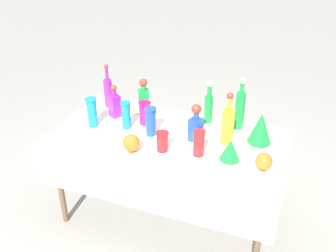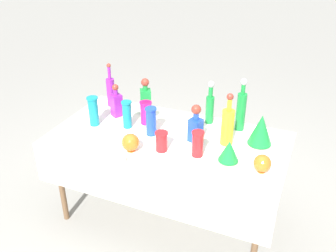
# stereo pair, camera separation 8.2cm
# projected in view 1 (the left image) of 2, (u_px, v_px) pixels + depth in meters

# --- Properties ---
(ground_plane) EXTENTS (40.00, 40.00, 0.00)m
(ground_plane) POSITION_uv_depth(u_px,v_px,m) (168.00, 216.00, 3.13)
(ground_plane) COLOR gray
(display_table) EXTENTS (1.73, 0.91, 0.76)m
(display_table) POSITION_uv_depth(u_px,v_px,m) (166.00, 148.00, 2.76)
(display_table) COLOR white
(display_table) RESTS_ON ground
(tall_bottle_0) EXTENTS (0.09, 0.09, 0.39)m
(tall_bottle_0) POSITION_uv_depth(u_px,v_px,m) (228.00, 124.00, 2.63)
(tall_bottle_0) COLOR yellow
(tall_bottle_0) RESTS_ON display_table
(tall_bottle_1) EXTENTS (0.06, 0.06, 0.35)m
(tall_bottle_1) POSITION_uv_depth(u_px,v_px,m) (209.00, 105.00, 2.91)
(tall_bottle_1) COLOR #198C38
(tall_bottle_1) RESTS_ON display_table
(tall_bottle_2) EXTENTS (0.07, 0.07, 0.38)m
(tall_bottle_2) POSITION_uv_depth(u_px,v_px,m) (108.00, 91.00, 3.17)
(tall_bottle_2) COLOR purple
(tall_bottle_2) RESTS_ON display_table
(tall_bottle_3) EXTENTS (0.07, 0.07, 0.42)m
(tall_bottle_3) POSITION_uv_depth(u_px,v_px,m) (240.00, 108.00, 2.81)
(tall_bottle_3) COLOR #198C38
(tall_bottle_3) RESTS_ON display_table
(square_decanter_0) EXTENTS (0.10, 0.10, 0.29)m
(square_decanter_0) POSITION_uv_depth(u_px,v_px,m) (196.00, 125.00, 2.67)
(square_decanter_0) COLOR blue
(square_decanter_0) RESTS_ON display_table
(square_decanter_1) EXTENTS (0.12, 0.12, 0.30)m
(square_decanter_1) POSITION_uv_depth(u_px,v_px,m) (144.00, 98.00, 3.07)
(square_decanter_1) COLOR #198C38
(square_decanter_1) RESTS_ON display_table
(square_decanter_2) EXTENTS (0.11, 0.11, 0.28)m
(square_decanter_2) POSITION_uv_depth(u_px,v_px,m) (115.00, 104.00, 3.01)
(square_decanter_2) COLOR purple
(square_decanter_2) RESTS_ON display_table
(slender_vase_0) EXTENTS (0.09, 0.09, 0.23)m
(slender_vase_0) POSITION_uv_depth(u_px,v_px,m) (92.00, 112.00, 2.86)
(slender_vase_0) COLOR teal
(slender_vase_0) RESTS_ON display_table
(slender_vase_1) EXTENTS (0.09, 0.09, 0.14)m
(slender_vase_1) POSITION_uv_depth(u_px,v_px,m) (162.00, 141.00, 2.57)
(slender_vase_1) COLOR red
(slender_vase_1) RESTS_ON display_table
(slender_vase_2) EXTENTS (0.10, 0.10, 0.18)m
(slender_vase_2) POSITION_uv_depth(u_px,v_px,m) (145.00, 112.00, 2.91)
(slender_vase_2) COLOR #C61972
(slender_vase_2) RESTS_ON display_table
(slender_vase_3) EXTENTS (0.09, 0.09, 0.22)m
(slender_vase_3) POSITION_uv_depth(u_px,v_px,m) (151.00, 121.00, 2.75)
(slender_vase_3) COLOR blue
(slender_vase_3) RESTS_ON display_table
(slender_vase_4) EXTENTS (0.09, 0.09, 0.18)m
(slender_vase_4) POSITION_uv_depth(u_px,v_px,m) (199.00, 142.00, 2.52)
(slender_vase_4) COLOR red
(slender_vase_4) RESTS_ON display_table
(slender_vase_5) EXTENTS (0.08, 0.08, 0.22)m
(slender_vase_5) POSITION_uv_depth(u_px,v_px,m) (126.00, 114.00, 2.84)
(slender_vase_5) COLOR teal
(slender_vase_5) RESTS_ON display_table
(fluted_vase_0) EXTENTS (0.17, 0.17, 0.23)m
(fluted_vase_0) POSITION_uv_depth(u_px,v_px,m) (261.00, 128.00, 2.65)
(fluted_vase_0) COLOR #198C38
(fluted_vase_0) RESTS_ON display_table
(fluted_vase_1) EXTENTS (0.14, 0.14, 0.15)m
(fluted_vase_1) POSITION_uv_depth(u_px,v_px,m) (230.00, 150.00, 2.47)
(fluted_vase_1) COLOR #198C38
(fluted_vase_1) RESTS_ON display_table
(round_bowl_0) EXTENTS (0.12, 0.12, 0.13)m
(round_bowl_0) POSITION_uv_depth(u_px,v_px,m) (131.00, 143.00, 2.57)
(round_bowl_0) COLOR orange
(round_bowl_0) RESTS_ON display_table
(round_bowl_1) EXTENTS (0.11, 0.11, 0.12)m
(round_bowl_1) POSITION_uv_depth(u_px,v_px,m) (264.00, 162.00, 2.38)
(round_bowl_1) COLOR orange
(round_bowl_1) RESTS_ON display_table
(price_tag_left) EXTENTS (0.05, 0.02, 0.04)m
(price_tag_left) POSITION_uv_depth(u_px,v_px,m) (185.00, 169.00, 2.38)
(price_tag_left) COLOR white
(price_tag_left) RESTS_ON display_table
(price_tag_center) EXTENTS (0.05, 0.03, 0.04)m
(price_tag_center) POSITION_uv_depth(u_px,v_px,m) (124.00, 159.00, 2.48)
(price_tag_center) COLOR white
(price_tag_center) RESTS_ON display_table
(price_tag_right) EXTENTS (0.06, 0.02, 0.04)m
(price_tag_right) POSITION_uv_depth(u_px,v_px,m) (173.00, 167.00, 2.40)
(price_tag_right) COLOR white
(price_tag_right) RESTS_ON display_table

